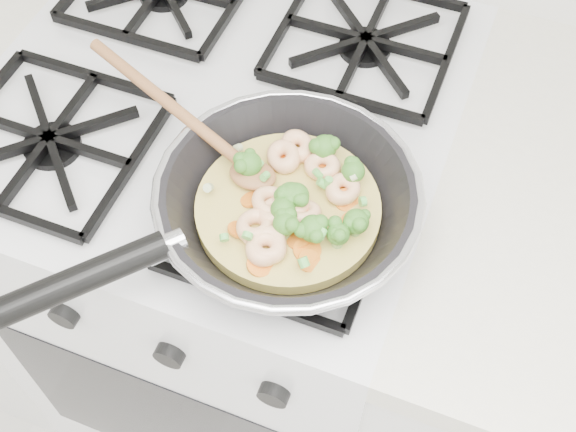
% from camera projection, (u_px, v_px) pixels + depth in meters
% --- Properties ---
extents(stove, '(0.60, 0.60, 0.92)m').
position_uv_depth(stove, '(237.00, 269.00, 1.31)').
color(stove, white).
rests_on(stove, ground).
extents(skillet, '(0.42, 0.39, 0.09)m').
position_uv_depth(skillet, '(283.00, 204.00, 0.78)').
color(skillet, black).
rests_on(skillet, stove).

